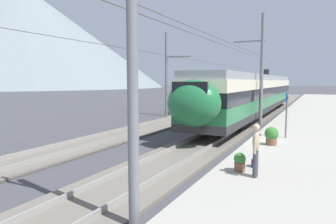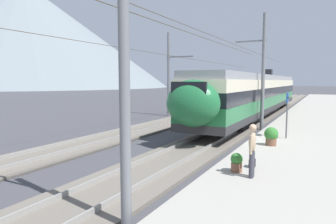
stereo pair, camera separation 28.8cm
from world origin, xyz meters
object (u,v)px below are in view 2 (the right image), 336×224
at_px(catenary_mast_far_side, 170,73).
at_px(train_far_track, 235,89).
at_px(catenary_mast_west, 119,51).
at_px(platform_sign, 287,105).
at_px(catenary_mast_mid, 261,70).
at_px(potted_plant_platform_edge, 271,135).
at_px(train_near_platform, 258,93).
at_px(passenger_walking, 252,148).
at_px(handbag_near_sign, 276,135).
at_px(potted_plant_by_shelter, 237,162).
at_px(handbag_beside_passenger, 252,163).

bearing_deg(catenary_mast_far_side, train_far_track, -8.32).
relative_size(catenary_mast_west, platform_sign, 16.90).
height_order(catenary_mast_west, platform_sign, catenary_mast_west).
bearing_deg(catenary_mast_mid, catenary_mast_west, 179.99).
bearing_deg(catenary_mast_far_side, potted_plant_platform_edge, -134.58).
height_order(train_near_platform, train_far_track, same).
height_order(catenary_mast_west, catenary_mast_far_side, catenary_mast_far_side).
distance_m(passenger_walking, handbag_near_sign, 7.41).
xyz_separation_m(catenary_mast_mid, catenary_mast_far_side, (4.36, 9.14, -0.02)).
height_order(catenary_mast_far_side, platform_sign, catenary_mast_far_side).
bearing_deg(potted_plant_by_shelter, handbag_near_sign, -2.12).
bearing_deg(potted_plant_by_shelter, train_near_platform, 9.26).
xyz_separation_m(catenary_mast_far_side, handbag_near_sign, (-8.57, -10.80, -3.62)).
relative_size(catenary_mast_mid, platform_sign, 16.90).
xyz_separation_m(train_far_track, potted_plant_platform_edge, (-25.56, -8.71, -1.43)).
bearing_deg(catenary_mast_west, train_far_track, 11.31).
relative_size(train_near_platform, potted_plant_by_shelter, 50.67).
height_order(passenger_walking, potted_plant_platform_edge, passenger_walking).
distance_m(catenary_mast_west, handbag_beside_passenger, 6.52).
xyz_separation_m(passenger_walking, potted_plant_by_shelter, (0.38, 0.58, -0.60)).
height_order(platform_sign, passenger_walking, platform_sign).
bearing_deg(catenary_mast_mid, passenger_walking, -170.31).
bearing_deg(catenary_mast_far_side, catenary_mast_west, -155.44).
bearing_deg(potted_plant_by_shelter, catenary_mast_far_side, 34.14).
xyz_separation_m(train_far_track, catenary_mast_mid, (-19.19, -6.97, 1.84)).
bearing_deg(train_near_platform, potted_plant_by_shelter, -170.74).
bearing_deg(platform_sign, passenger_walking, 178.61).
height_order(train_near_platform, catenary_mast_west, catenary_mast_west).
relative_size(train_far_track, handbag_beside_passenger, 68.29).
xyz_separation_m(platform_sign, passenger_walking, (-7.41, 0.18, -0.81)).
relative_size(potted_plant_platform_edge, potted_plant_by_shelter, 1.37).
bearing_deg(catenary_mast_west, handbag_beside_passenger, -18.54).
bearing_deg(potted_plant_by_shelter, platform_sign, -6.15).
xyz_separation_m(platform_sign, potted_plant_by_shelter, (-7.03, 0.76, -1.41)).
xyz_separation_m(platform_sign, handbag_near_sign, (-0.06, 0.50, -1.63)).
distance_m(catenary_mast_west, catenary_mast_mid, 15.64).
height_order(catenary_mast_west, handbag_near_sign, catenary_mast_west).
bearing_deg(platform_sign, handbag_beside_passenger, 176.28).
xyz_separation_m(passenger_walking, potted_plant_platform_edge, (5.20, 0.24, -0.46)).
relative_size(catenary_mast_mid, handbag_near_sign, 114.41).
relative_size(platform_sign, handbag_near_sign, 6.77).
bearing_deg(train_far_track, catenary_mast_far_side, 171.68).
bearing_deg(catenary_mast_far_side, train_near_platform, -67.66).
relative_size(catenary_mast_west, catenary_mast_mid, 1.00).
distance_m(train_far_track, catenary_mast_mid, 20.50).
xyz_separation_m(catenary_mast_far_side, potted_plant_platform_edge, (-10.72, -10.88, -3.26)).
bearing_deg(potted_plant_by_shelter, potted_plant_platform_edge, -4.00).
bearing_deg(train_far_track, passenger_walking, -163.78).
distance_m(train_near_platform, potted_plant_by_shelter, 18.94).
relative_size(catenary_mast_far_side, platform_sign, 16.90).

